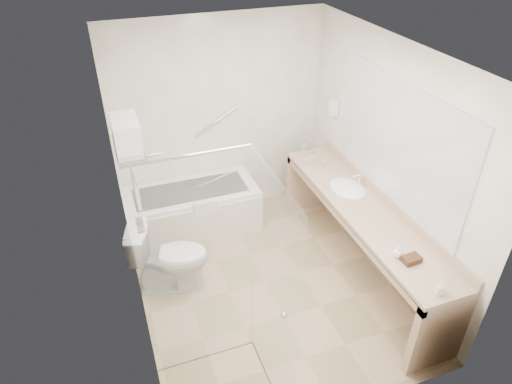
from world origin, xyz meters
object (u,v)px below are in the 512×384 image
object	(u,v)px
vanity_counter	(362,224)
amenity_basket	(411,259)
bathtub	(192,209)
toilet	(170,257)
water_bottle_left	(315,158)

from	to	relation	value
vanity_counter	amenity_basket	bearing A→B (deg)	-93.18
vanity_counter	amenity_basket	size ratio (longest dim) A/B	16.58
vanity_counter	bathtub	bearing A→B (deg)	137.65
bathtub	vanity_counter	bearing A→B (deg)	-42.35
toilet	water_bottle_left	bearing A→B (deg)	-58.74
bathtub	amenity_basket	distance (m)	2.75
vanity_counter	amenity_basket	world-z (taller)	vanity_counter
toilet	amenity_basket	bearing A→B (deg)	-108.84
vanity_counter	toilet	bearing A→B (deg)	166.84
vanity_counter	water_bottle_left	xyz separation A→B (m)	(-0.08, 1.00, 0.29)
vanity_counter	toilet	distance (m)	2.04
vanity_counter	toilet	xyz separation A→B (m)	(-1.97, 0.46, -0.25)
amenity_basket	toilet	bearing A→B (deg)	145.74
toilet	vanity_counter	bearing A→B (deg)	-87.74
amenity_basket	bathtub	bearing A→B (deg)	123.39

